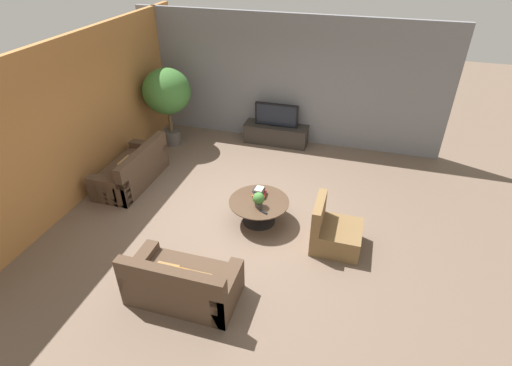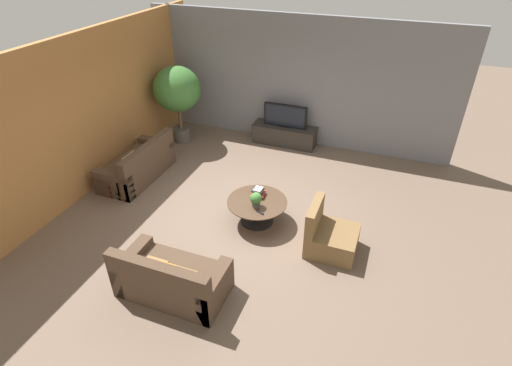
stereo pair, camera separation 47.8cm
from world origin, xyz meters
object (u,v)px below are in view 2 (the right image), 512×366
Objects in this scene: armchair_wicker at (329,236)px; potted_palm_tall at (177,91)px; media_console at (284,135)px; couch_near_entry at (172,279)px; coffee_table at (257,207)px; couch_by_wall at (138,166)px; television at (285,116)px; potted_plant_tabletop at (256,199)px.

armchair_wicker is 5.17m from potted_palm_tall.
media_console is at bearing 28.36° from armchair_wicker.
media_console is 5.18m from couch_near_entry.
potted_palm_tall is (-4.31, 2.68, 1.02)m from armchair_wicker.
coffee_table is 1.26× the size of armchair_wicker.
couch_by_wall is at bearing -88.86° from potted_palm_tall.
television is 5.20m from couch_near_entry.
armchair_wicker is 3.14× the size of potted_plant_tabletop.
potted_plant_tabletop is (2.96, -2.54, -0.69)m from potted_palm_tall.
media_console is 0.84× the size of potted_palm_tall.
potted_palm_tall is 3.97m from potted_plant_tabletop.
coffee_table is (0.47, -3.14, 0.07)m from media_console.
potted_palm_tall is at bearing -163.21° from television.
coffee_table is at bearing -81.49° from television.
television reaches higher than couch_by_wall.
couch_by_wall is 3.47m from couch_near_entry.
couch_near_entry is at bearing -90.87° from media_console.
couch_by_wall is at bearing 79.45° from armchair_wicker.
couch_near_entry is at bearing -107.06° from potted_plant_tabletop.
armchair_wicker is at bearing -11.63° from coffee_table.
media_console is 1.83× the size of armchair_wicker.
armchair_wicker is at bearing -31.89° from potted_palm_tall.
media_console is 1.45× the size of coffee_table.
couch_near_entry is 5.14m from potted_palm_tall.
couch_by_wall is 3.01m from potted_plant_tabletop.
couch_near_entry is (-0.55, -2.04, -0.02)m from coffee_table.
couch_by_wall is 2.13m from potted_palm_tall.
armchair_wicker is (1.93, 1.76, -0.02)m from couch_near_entry.
potted_palm_tall is at bearing 140.71° from coffee_table.
potted_palm_tall is (-2.46, -0.74, 1.04)m from media_console.
couch_near_entry reaches higher than media_console.
couch_by_wall is (-2.42, -2.63, 0.04)m from media_console.
media_console is 3.18m from coffee_table.
television is at bearing 137.32° from couch_by_wall.
media_console is 2.77m from potted_palm_tall.
armchair_wicker is (4.27, -0.79, -0.02)m from couch_by_wall.
potted_palm_tall reaches higher than media_console.
potted_palm_tall reaches higher than couch_by_wall.
couch_by_wall reaches higher than media_console.
media_console is 1.00× the size of couch_near_entry.
potted_palm_tall reaches higher than couch_near_entry.
media_console is 3.34m from potted_plant_tabletop.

